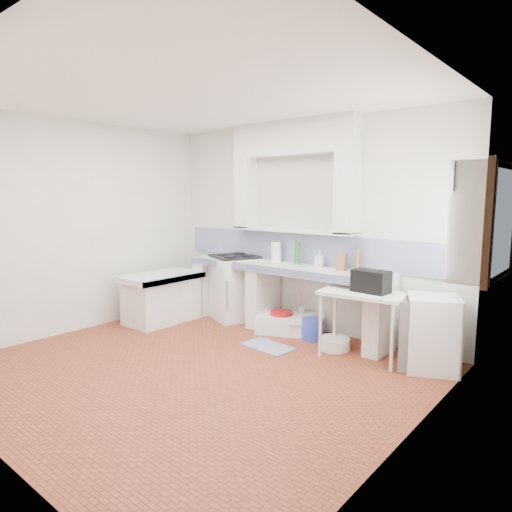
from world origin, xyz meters
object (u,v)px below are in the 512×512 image
Objects in this scene: side_table at (361,325)px; sink at (291,325)px; fridge at (433,333)px; stove at (235,288)px.

sink is at bearing 160.34° from side_table.
side_table is (1.15, -0.27, 0.27)m from sink.
side_table is at bearing 168.49° from fridge.
fridge is at bearing -27.51° from sink.
side_table is 1.16× the size of fridge.
fridge is (0.73, 0.17, 0.01)m from side_table.
side_table reaches higher than sink.
stove is 1.03× the size of sink.
stove is 1.00× the size of side_table.
side_table is 0.75m from fridge.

